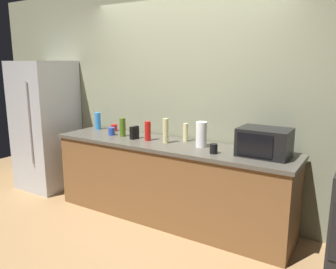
{
  "coord_description": "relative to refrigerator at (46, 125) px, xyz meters",
  "views": [
    {
      "loc": [
        1.93,
        -2.7,
        1.78
      ],
      "look_at": [
        0.0,
        0.4,
        1.0
      ],
      "focal_mm": 36.14,
      "sensor_mm": 36.0,
      "label": 1
    }
  ],
  "objects": [
    {
      "name": "counter_run",
      "position": [
        2.05,
        0.0,
        -0.45
      ],
      "size": [
        2.84,
        0.64,
        0.9
      ],
      "color": "brown",
      "rests_on": "ground_plane"
    },
    {
      "name": "cordless_phone",
      "position": [
        1.6,
        -0.02,
        0.07
      ],
      "size": [
        0.06,
        0.12,
        0.15
      ],
      "primitive_type": "cube",
      "rotation": [
        0.0,
        0.0,
        -0.12
      ],
      "color": "black",
      "rests_on": "counter_run"
    },
    {
      "name": "mug_blue",
      "position": [
        1.23,
        -0.0,
        0.05
      ],
      "size": [
        0.08,
        0.08,
        0.09
      ],
      "primitive_type": "cylinder",
      "color": "#2D4CB2",
      "rests_on": "counter_run"
    },
    {
      "name": "refrigerator",
      "position": [
        0.0,
        0.0,
        0.0
      ],
      "size": [
        0.72,
        0.73,
        1.8
      ],
      "color": "#B7BABF",
      "rests_on": "ground_plane"
    },
    {
      "name": "bottle_hot_sauce",
      "position": [
        1.78,
        -0.0,
        0.11
      ],
      "size": [
        0.07,
        0.07,
        0.22
      ],
      "primitive_type": "cylinder",
      "color": "red",
      "rests_on": "counter_run"
    },
    {
      "name": "bottle_vinegar",
      "position": [
        2.02,
        0.0,
        0.14
      ],
      "size": [
        0.06,
        0.06,
        0.28
      ],
      "primitive_type": "cylinder",
      "color": "beige",
      "rests_on": "counter_run"
    },
    {
      "name": "paper_towel_roll",
      "position": [
        2.43,
        0.05,
        0.13
      ],
      "size": [
        0.12,
        0.12,
        0.27
      ],
      "primitive_type": "cylinder",
      "color": "white",
      "rests_on": "counter_run"
    },
    {
      "name": "microwave",
      "position": [
        3.1,
        0.05,
        0.13
      ],
      "size": [
        0.48,
        0.35,
        0.27
      ],
      "color": "black",
      "rests_on": "counter_run"
    },
    {
      "name": "bottle_spray_cleaner",
      "position": [
        0.82,
        0.19,
        0.11
      ],
      "size": [
        0.08,
        0.08,
        0.22
      ],
      "primitive_type": "cylinder",
      "color": "#338CE5",
      "rests_on": "counter_run"
    },
    {
      "name": "back_wall",
      "position": [
        2.05,
        0.41,
        0.45
      ],
      "size": [
        6.4,
        0.1,
        2.7
      ],
      "primitive_type": "cube",
      "color": "gray",
      "rests_on": "ground_plane"
    },
    {
      "name": "ground_plane",
      "position": [
        2.05,
        -0.4,
        -0.9
      ],
      "size": [
        8.0,
        8.0,
        0.0
      ],
      "primitive_type": "plane",
      "color": "#A87F51"
    },
    {
      "name": "mug_black",
      "position": [
        2.66,
        -0.13,
        0.05
      ],
      "size": [
        0.08,
        0.08,
        0.1
      ],
      "primitive_type": "cylinder",
      "color": "black",
      "rests_on": "counter_run"
    },
    {
      "name": "mug_red",
      "position": [
        1.09,
        0.21,
        0.04
      ],
      "size": [
        0.08,
        0.08,
        0.09
      ],
      "primitive_type": "cylinder",
      "color": "red",
      "rests_on": "counter_run"
    },
    {
      "name": "bottle_hand_soap",
      "position": [
        2.17,
        0.19,
        0.1
      ],
      "size": [
        0.06,
        0.06,
        0.21
      ],
      "primitive_type": "cylinder",
      "color": "beige",
      "rests_on": "counter_run"
    },
    {
      "name": "bottle_olive_oil",
      "position": [
        1.39,
        0.02,
        0.11
      ],
      "size": [
        0.07,
        0.07,
        0.22
      ],
      "primitive_type": "cylinder",
      "color": "#4C6B19",
      "rests_on": "counter_run"
    }
  ]
}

